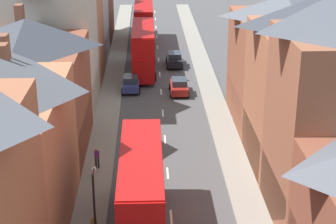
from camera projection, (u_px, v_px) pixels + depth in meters
pavement_left at (109, 106)px, 53.61m from camera, size 2.20×104.00×0.14m
pavement_right at (215, 104)px, 53.96m from camera, size 2.20×104.00×0.14m
centre_line_dashes at (163, 113)px, 51.95m from camera, size 0.14×97.80×0.01m
terrace_row_left at (32, 71)px, 42.80m from camera, size 8.00×81.27×14.52m
double_decker_bus_lead at (141, 192)px, 32.48m from camera, size 2.74×10.80×5.30m
double_decker_bus_mid_street at (144, 23)px, 75.21m from camera, size 2.74×10.80×5.30m
double_decker_bus_far_approaching at (143, 49)px, 62.62m from camera, size 2.74×10.80×5.30m
car_near_blue at (174, 59)px, 65.86m from camera, size 1.90×4.29×1.70m
car_near_silver at (131, 83)px, 57.70m from camera, size 1.90×4.14×1.61m
car_mid_black at (179, 86)px, 56.71m from camera, size 1.90×3.85×1.62m
pedestrian_mid_right at (97, 157)px, 40.89m from camera, size 0.36×0.22×1.61m
street_lamp at (95, 211)px, 29.72m from camera, size 0.20×1.12×5.50m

